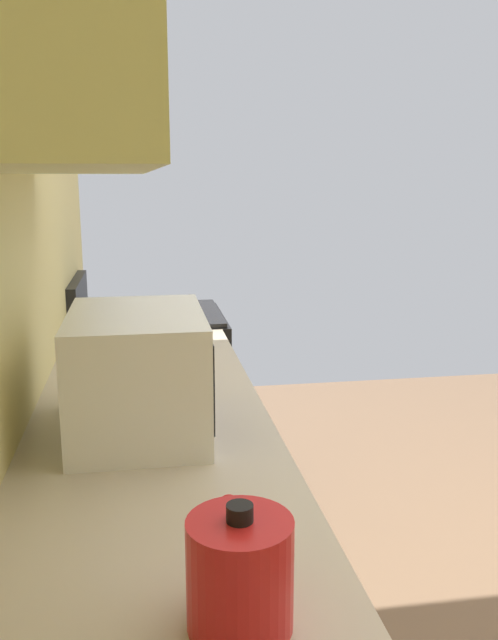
{
  "coord_description": "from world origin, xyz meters",
  "views": [
    {
      "loc": [
        -1.58,
        1.36,
        1.5
      ],
      "look_at": [
        -0.68,
        1.21,
        1.3
      ],
      "focal_mm": 36.8,
      "sensor_mm": 36.0,
      "label": 1
    }
  ],
  "objects": [
    {
      "name": "bowl",
      "position": [
        0.54,
        1.24,
        0.91
      ],
      "size": [
        0.15,
        0.15,
        0.04
      ],
      "color": "gold",
      "rests_on": "counter_run"
    },
    {
      "name": "kettle",
      "position": [
        -0.78,
        1.24,
        0.97
      ],
      "size": [
        0.2,
        0.15,
        0.18
      ],
      "color": "red",
      "rests_on": "counter_run"
    },
    {
      "name": "oven_range",
      "position": [
        1.32,
        1.33,
        0.46
      ],
      "size": [
        0.58,
        0.67,
        1.06
      ],
      "color": "black",
      "rests_on": "ground_plane"
    },
    {
      "name": "microwave",
      "position": [
        -0.03,
        1.38,
        1.03
      ],
      "size": [
        0.45,
        0.33,
        0.3
      ],
      "color": "white",
      "rests_on": "counter_run"
    }
  ]
}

